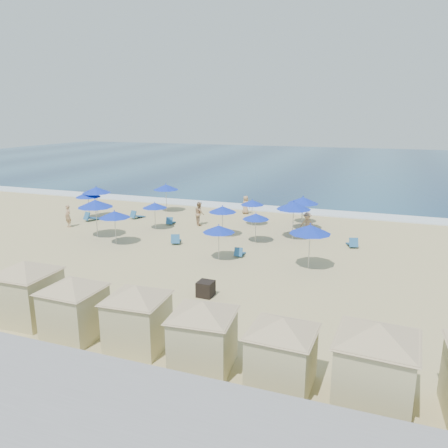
% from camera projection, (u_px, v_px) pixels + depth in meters
% --- Properties ---
extents(ground, '(160.00, 160.00, 0.00)m').
position_uv_depth(ground, '(188.00, 260.00, 25.39)').
color(ground, tan).
rests_on(ground, ground).
extents(ocean, '(160.00, 80.00, 0.06)m').
position_uv_depth(ocean, '(322.00, 164.00, 75.39)').
color(ocean, navy).
rests_on(ocean, ground).
extents(surf_line, '(160.00, 2.50, 0.08)m').
position_uv_depth(surf_line, '(260.00, 208.00, 39.47)').
color(surf_line, white).
rests_on(surf_line, ground).
extents(trash_bin, '(0.75, 0.75, 0.72)m').
position_uv_depth(trash_bin, '(206.00, 289.00, 20.33)').
color(trash_bin, black).
rests_on(trash_bin, ground).
extents(cabana_0, '(4.54, 4.54, 2.85)m').
position_uv_depth(cabana_0, '(27.00, 283.00, 17.64)').
color(cabana_0, '#C3B985').
rests_on(cabana_0, ground).
extents(cabana_1, '(4.20, 4.20, 2.63)m').
position_uv_depth(cabana_1, '(73.00, 299.00, 16.38)').
color(cabana_1, '#C3B985').
rests_on(cabana_1, ground).
extents(cabana_2, '(4.19, 4.19, 2.63)m').
position_uv_depth(cabana_2, '(137.00, 309.00, 15.59)').
color(cabana_2, '#C3B985').
rests_on(cabana_2, ground).
extents(cabana_3, '(4.15, 4.15, 2.61)m').
position_uv_depth(cabana_3, '(203.00, 326.00, 14.33)').
color(cabana_3, '#C3B985').
rests_on(cabana_3, ground).
extents(cabana_4, '(4.08, 4.08, 2.56)m').
position_uv_depth(cabana_4, '(282.00, 344.00, 13.30)').
color(cabana_4, '#C3B985').
rests_on(cabana_4, ground).
extents(cabana_5, '(4.59, 4.59, 2.89)m').
position_uv_depth(cabana_5, '(376.00, 354.00, 12.37)').
color(cabana_5, '#C3B985').
rests_on(cabana_5, ground).
extents(umbrella_0, '(2.02, 2.02, 2.30)m').
position_uv_depth(umbrella_0, '(88.00, 195.00, 35.18)').
color(umbrella_0, '#A5A8AD').
rests_on(umbrella_0, ground).
extents(umbrella_1, '(2.39, 2.39, 2.72)m').
position_uv_depth(umbrella_1, '(95.00, 204.00, 29.75)').
color(umbrella_1, '#A5A8AD').
rests_on(umbrella_1, ground).
extents(umbrella_2, '(2.32, 2.32, 2.65)m').
position_uv_depth(umbrella_2, '(96.00, 190.00, 35.48)').
color(umbrella_2, '#A5A8AD').
rests_on(umbrella_2, ground).
extents(umbrella_3, '(2.02, 2.02, 2.30)m').
position_uv_depth(umbrella_3, '(114.00, 214.00, 28.16)').
color(umbrella_3, '#A5A8AD').
rests_on(umbrella_3, ground).
extents(umbrella_4, '(2.19, 2.19, 2.49)m').
position_uv_depth(umbrella_4, '(166.00, 187.00, 37.74)').
color(umbrella_4, '#A5A8AD').
rests_on(umbrella_4, ground).
extents(umbrella_5, '(1.81, 1.81, 2.06)m').
position_uv_depth(umbrella_5, '(155.00, 205.00, 32.00)').
color(umbrella_5, '#A5A8AD').
rests_on(umbrella_5, ground).
extents(umbrella_6, '(1.88, 1.88, 2.14)m').
position_uv_depth(umbrella_6, '(219.00, 229.00, 25.13)').
color(umbrella_6, '#A5A8AD').
rests_on(umbrella_6, ground).
extents(umbrella_7, '(1.94, 1.94, 2.21)m').
position_uv_depth(umbrella_7, '(223.00, 209.00, 30.08)').
color(umbrella_7, '#A5A8AD').
rests_on(umbrella_7, ground).
extents(umbrella_8, '(1.79, 1.79, 2.04)m').
position_uv_depth(umbrella_8, '(256.00, 216.00, 28.59)').
color(umbrella_8, '#A5A8AD').
rests_on(umbrella_8, ground).
extents(umbrella_9, '(1.81, 1.81, 2.07)m').
position_uv_depth(umbrella_9, '(302.00, 200.00, 33.83)').
color(umbrella_9, '#A5A8AD').
rests_on(umbrella_9, ground).
extents(umbrella_10, '(2.35, 2.35, 2.68)m').
position_uv_depth(umbrella_10, '(294.00, 206.00, 29.27)').
color(umbrella_10, '#A5A8AD').
rests_on(umbrella_10, ground).
extents(umbrella_11, '(2.26, 2.26, 2.57)m').
position_uv_depth(umbrella_11, '(310.00, 229.00, 23.57)').
color(umbrella_11, '#A5A8AD').
rests_on(umbrella_11, ground).
extents(umbrella_12, '(1.80, 1.80, 2.05)m').
position_uv_depth(umbrella_12, '(252.00, 202.00, 33.12)').
color(umbrella_12, '#A5A8AD').
rests_on(umbrella_12, ground).
extents(umbrella_13, '(2.25, 2.25, 2.56)m').
position_uv_depth(umbrella_13, '(303.00, 200.00, 31.60)').
color(umbrella_13, '#A5A8AD').
rests_on(umbrella_13, ground).
extents(beach_chair_0, '(1.09, 1.52, 0.76)m').
position_uv_depth(beach_chair_0, '(91.00, 217.00, 34.89)').
color(beach_chair_0, '#265D8D').
rests_on(beach_chair_0, ground).
extents(beach_chair_1, '(0.94, 1.39, 0.70)m').
position_uv_depth(beach_chair_1, '(136.00, 215.00, 35.66)').
color(beach_chair_1, '#265D8D').
rests_on(beach_chair_1, ground).
extents(beach_chair_2, '(0.74, 1.24, 0.64)m').
position_uv_depth(beach_chair_2, '(171.00, 222.00, 33.72)').
color(beach_chair_2, '#265D8D').
rests_on(beach_chair_2, ground).
extents(beach_chair_3, '(0.98, 1.39, 0.70)m').
position_uv_depth(beach_chair_3, '(176.00, 240.00, 28.72)').
color(beach_chair_3, '#265D8D').
rests_on(beach_chair_3, ground).
extents(beach_chair_4, '(0.58, 1.15, 0.61)m').
position_uv_depth(beach_chair_4, '(240.00, 253.00, 26.14)').
color(beach_chair_4, '#265D8D').
rests_on(beach_chair_4, ground).
extents(beach_chair_5, '(0.88, 1.35, 0.69)m').
position_uv_depth(beach_chair_5, '(352.00, 243.00, 27.96)').
color(beach_chair_5, '#265D8D').
rests_on(beach_chair_5, ground).
extents(beachgoer_0, '(0.72, 0.61, 1.69)m').
position_uv_depth(beachgoer_0, '(68.00, 216.00, 32.77)').
color(beachgoer_0, tan).
rests_on(beachgoer_0, ground).
extents(beachgoer_1, '(1.07, 1.11, 1.80)m').
position_uv_depth(beachgoer_1, '(199.00, 213.00, 33.39)').
color(beachgoer_1, tan).
rests_on(beachgoer_1, ground).
extents(beachgoer_2, '(1.22, 0.92, 1.68)m').
position_uv_depth(beachgoer_2, '(307.00, 224.00, 30.36)').
color(beachgoer_2, tan).
rests_on(beachgoer_2, ground).
extents(beachgoer_3, '(0.88, 0.72, 1.56)m').
position_uv_depth(beachgoer_3, '(246.00, 205.00, 37.20)').
color(beachgoer_3, tan).
rests_on(beachgoer_3, ground).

